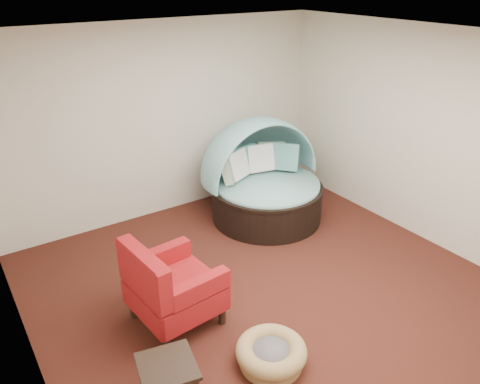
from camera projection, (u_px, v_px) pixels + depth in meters
floor at (267, 289)px, 5.47m from camera, size 5.00×5.00×0.00m
wall_back at (166, 121)px, 6.74m from camera, size 5.00×0.00×5.00m
wall_left at (13, 253)px, 3.61m from camera, size 0.00×5.00×5.00m
wall_right at (422, 136)px, 6.13m from camera, size 0.00×5.00×5.00m
ceiling at (275, 40)px, 4.26m from camera, size 5.00×5.00×0.00m
canopy_daybed at (264, 173)px, 6.82m from camera, size 1.81×1.72×1.49m
pet_basket at (271, 353)px, 4.38m from camera, size 0.85×0.85×0.24m
red_armchair at (170, 287)px, 4.76m from camera, size 0.91×0.92×0.99m
side_table at (168, 379)px, 3.90m from camera, size 0.55×0.55×0.45m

